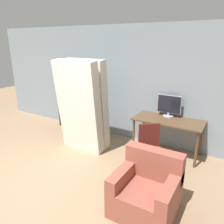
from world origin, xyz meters
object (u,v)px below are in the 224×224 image
Objects in this scene: office_chair at (150,154)px; armchair at (147,190)px; mattress_far at (87,105)px; mattress_near at (79,108)px; bookshelf at (70,99)px; monitor at (169,105)px.

armchair is at bearing -71.51° from office_chair.
office_chair is at bearing -10.08° from mattress_far.
mattress_near is 2.26m from armchair.
bookshelf is 1.45m from mattress_far.
office_chair is 0.56× the size of bookshelf.
monitor is 1.26m from office_chair.
monitor is 1.92m from mattress_near.
bookshelf is 1.89× the size of armchair.
mattress_near is at bearing 179.54° from office_chair.
mattress_near reaches higher than office_chair.
office_chair is at bearing -88.35° from monitor.
mattress_far is (-1.63, 0.29, 0.63)m from office_chair.
monitor is 0.32× the size of bookshelf.
bookshelf is at bearing -179.98° from monitor.
bookshelf is at bearing 147.09° from mattress_far.
office_chair is 3.06m from bookshelf.
mattress_far reaches higher than bookshelf.
monitor is 2.81m from bookshelf.
armchair is at bearing -32.36° from bookshelf.
monitor is at bearing 91.65° from office_chair.
armchair is at bearing -32.02° from mattress_far.
armchair is at bearing -80.33° from monitor.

